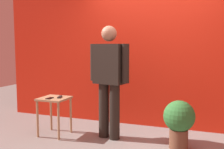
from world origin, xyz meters
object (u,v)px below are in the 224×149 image
object	(u,v)px
cell_phone	(50,98)
potted_plant	(179,120)
standing_person	(109,76)
side_table	(54,105)
tv_remote	(60,97)

from	to	relation	value
cell_phone	potted_plant	distance (m)	2.00
standing_person	potted_plant	xyz separation A→B (m)	(1.08, -0.07, -0.57)
standing_person	side_table	bearing A→B (deg)	-169.05
side_table	tv_remote	xyz separation A→B (m)	(0.08, 0.04, 0.13)
potted_plant	standing_person	bearing A→B (deg)	176.02
side_table	tv_remote	size ratio (longest dim) A/B	3.62
standing_person	potted_plant	bearing A→B (deg)	-3.98
cell_phone	potted_plant	bearing A→B (deg)	4.81
cell_phone	tv_remote	distance (m)	0.17
cell_phone	tv_remote	bearing A→B (deg)	49.33
cell_phone	potted_plant	xyz separation A→B (m)	(1.98, 0.19, -0.21)
standing_person	potted_plant	distance (m)	1.22
tv_remote	potted_plant	size ratio (longest dim) A/B	0.25
side_table	tv_remote	bearing A→B (deg)	22.99
standing_person	side_table	distance (m)	1.02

